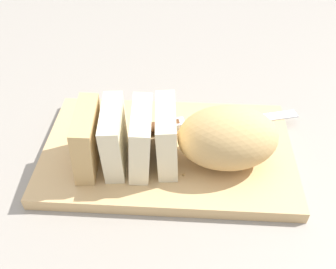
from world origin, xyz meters
TOP-DOWN VIEW (x-y plane):
  - ground_plane at (0.00, 0.00)m, footprint 3.00×3.00m
  - cutting_board at (0.00, 0.00)m, footprint 0.44×0.27m
  - bread_loaf at (-0.03, 0.03)m, footprint 0.33×0.13m
  - bread_knife at (-0.02, -0.05)m, footprint 0.30×0.10m
  - crumb_near_knife at (-0.03, 0.06)m, footprint 0.00×0.00m
  - crumb_near_loaf at (-0.01, -0.03)m, footprint 0.01×0.01m

SIDE VIEW (x-z plane):
  - ground_plane at x=0.00m, z-range 0.00..0.00m
  - cutting_board at x=0.00m, z-range 0.00..0.02m
  - crumb_near_knife at x=-0.03m, z-range 0.02..0.03m
  - crumb_near_loaf at x=-0.01m, z-range 0.02..0.03m
  - bread_knife at x=-0.02m, z-range 0.02..0.04m
  - bread_loaf at x=-0.03m, z-range 0.02..0.13m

